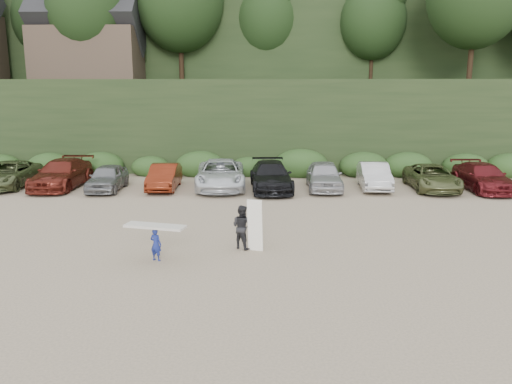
{
  "coord_description": "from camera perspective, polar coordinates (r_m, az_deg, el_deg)",
  "views": [
    {
      "loc": [
        2.02,
        -16.75,
        5.38
      ],
      "look_at": [
        1.56,
        3.0,
        1.3
      ],
      "focal_mm": 35.0,
      "sensor_mm": 36.0,
      "label": 1
    }
  ],
  "objects": [
    {
      "name": "adult_surfer",
      "position": [
        17.06,
        -1.49,
        -3.99
      ],
      "size": [
        1.21,
        0.95,
        1.8
      ],
      "color": "black",
      "rests_on": "ground"
    },
    {
      "name": "ground",
      "position": [
        17.71,
        -5.32,
        -6.07
      ],
      "size": [
        120.0,
        120.0,
        0.0
      ],
      "primitive_type": "plane",
      "color": "tan",
      "rests_on": "ground"
    },
    {
      "name": "child_surfer",
      "position": [
        16.19,
        -11.41,
        -5.0
      ],
      "size": [
        2.04,
        1.0,
        1.18
      ],
      "color": "navy",
      "rests_on": "ground"
    },
    {
      "name": "hillside_backdrop",
      "position": [
        53.05,
        -1.2,
        17.99
      ],
      "size": [
        90.0,
        41.5,
        28.0
      ],
      "color": "black",
      "rests_on": "ground"
    },
    {
      "name": "parked_cars",
      "position": [
        27.56,
        -7.24,
        1.88
      ],
      "size": [
        34.1,
        6.01,
        1.59
      ],
      "color": "#B7B8BD",
      "rests_on": "ground"
    }
  ]
}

